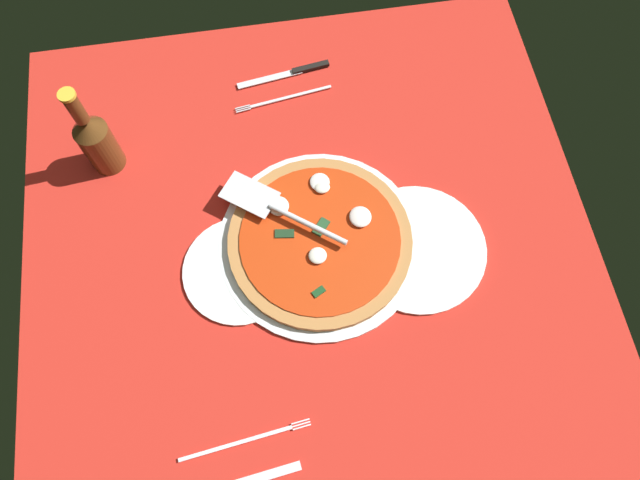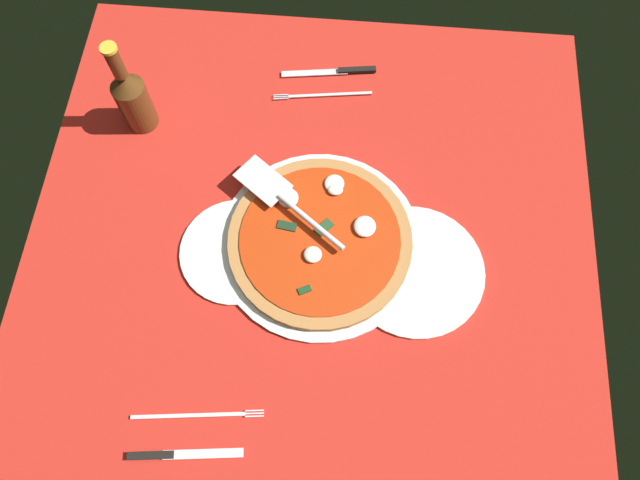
# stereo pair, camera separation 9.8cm
# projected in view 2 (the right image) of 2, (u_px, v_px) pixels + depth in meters

# --- Properties ---
(ground_plane) EXTENTS (1.02, 1.02, 0.01)m
(ground_plane) POSITION_uv_depth(u_px,v_px,m) (311.00, 240.00, 1.07)
(ground_plane) COLOR red
(checker_pattern) EXTENTS (1.02, 1.02, 0.00)m
(checker_pattern) POSITION_uv_depth(u_px,v_px,m) (311.00, 239.00, 1.06)
(checker_pattern) COLOR silver
(checker_pattern) RESTS_ON ground_plane
(pizza_pan) EXTENTS (0.36, 0.36, 0.01)m
(pizza_pan) POSITION_uv_depth(u_px,v_px,m) (320.00, 243.00, 1.05)
(pizza_pan) COLOR silver
(pizza_pan) RESTS_ON ground_plane
(dinner_plate_left) EXTENTS (0.20, 0.20, 0.01)m
(dinner_plate_left) POSITION_uv_depth(u_px,v_px,m) (236.00, 251.00, 1.05)
(dinner_plate_left) COLOR white
(dinner_plate_left) RESTS_ON ground_plane
(dinner_plate_right) EXTENTS (0.25, 0.25, 0.01)m
(dinner_plate_right) POSITION_uv_depth(u_px,v_px,m) (414.00, 271.00, 1.04)
(dinner_plate_right) COLOR white
(dinner_plate_right) RESTS_ON ground_plane
(pizza) EXTENTS (0.33, 0.33, 0.03)m
(pizza) POSITION_uv_depth(u_px,v_px,m) (320.00, 239.00, 1.04)
(pizza) COLOR #B87A40
(pizza) RESTS_ON pizza_pan
(pizza_server) EXTENTS (0.22, 0.18, 0.01)m
(pizza_server) POSITION_uv_depth(u_px,v_px,m) (286.00, 200.00, 1.04)
(pizza_server) COLOR silver
(pizza_server) RESTS_ON pizza
(place_setting_near) EXTENTS (0.23, 0.15, 0.01)m
(place_setting_near) POSITION_uv_depth(u_px,v_px,m) (187.00, 436.00, 0.93)
(place_setting_near) COLOR white
(place_setting_near) RESTS_ON ground_plane
(place_setting_far) EXTENTS (0.21, 0.15, 0.01)m
(place_setting_far) POSITION_uv_depth(u_px,v_px,m) (330.00, 84.00, 1.19)
(place_setting_far) COLOR white
(place_setting_far) RESTS_ON ground_plane
(beer_bottle) EXTENTS (0.06, 0.06, 0.21)m
(beer_bottle) POSITION_uv_depth(u_px,v_px,m) (132.00, 97.00, 1.09)
(beer_bottle) COLOR #543215
(beer_bottle) RESTS_ON ground_plane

